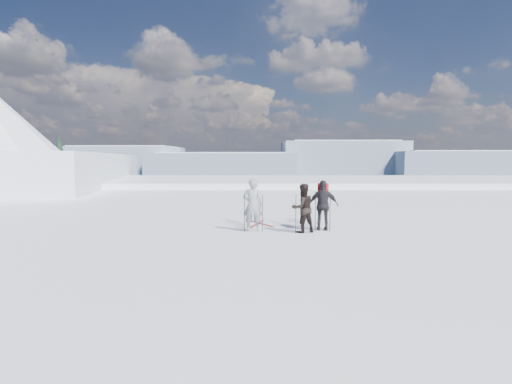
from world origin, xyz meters
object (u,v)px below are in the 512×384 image
(skier_pack, at_px, (323,205))
(skis_loose, at_px, (259,224))
(skier_dark, at_px, (303,208))
(skier_grey, at_px, (253,205))

(skier_pack, xyz_separation_m, skis_loose, (-2.25, 1.35, -0.87))
(skier_dark, xyz_separation_m, skis_loose, (-1.47, 1.76, -0.83))
(skier_grey, distance_m, skis_loose, 1.82)
(skis_loose, bearing_deg, skier_grey, -98.84)
(skier_pack, height_order, skis_loose, skier_pack)
(skier_dark, height_order, skier_pack, skier_pack)
(skier_dark, height_order, skis_loose, skier_dark)
(skier_pack, relative_size, skis_loose, 1.07)
(skier_dark, distance_m, skis_loose, 2.44)
(skier_dark, bearing_deg, skis_loose, -71.28)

